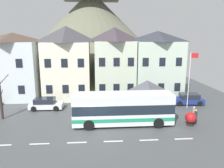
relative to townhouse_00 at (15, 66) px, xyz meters
The scene contains 17 objects.
ground_plane 17.17m from the townhouse_00, 47.71° to the right, with size 40.00×60.00×0.07m.
townhouse_00 is the anchor object (origin of this frame).
townhouse_01 7.33m from the townhouse_00, ahead, with size 6.22×5.48×9.96m.
townhouse_02 13.95m from the townhouse_00, ahead, with size 5.61×6.63×9.84m.
townhouse_03 19.99m from the townhouse_00, ahead, with size 6.68×5.26×9.32m.
hilltop_castle 19.97m from the townhouse_00, 56.88° to the left, with size 37.01×37.01×26.98m.
transit_bus 17.92m from the townhouse_00, 38.51° to the right, with size 9.71×2.62×3.15m.
bus_shelter 18.66m from the townhouse_00, 23.53° to the right, with size 3.60×3.60×3.70m.
parked_car_00 8.64m from the townhouse_00, 47.15° to the right, with size 3.89×1.96×1.35m.
parked_car_02 23.92m from the townhouse_00, 12.09° to the right, with size 3.93×2.19×1.37m.
pedestrian_00 24.26m from the townhouse_00, 29.06° to the right, with size 0.34×0.33×1.56m.
pedestrian_01 24.01m from the townhouse_00, 26.79° to the right, with size 0.38×0.30×1.56m.
pedestrian_02 20.65m from the townhouse_00, 26.01° to the right, with size 0.35×0.39×1.44m.
public_bench 17.73m from the townhouse_00, 18.08° to the right, with size 1.42×0.48×0.87m.
flagpole 23.35m from the townhouse_00, 15.82° to the right, with size 0.95×0.10×6.70m.
harbour_buoy 23.85m from the townhouse_00, 29.92° to the right, with size 1.09×1.09×1.34m.
bare_tree_00 8.96m from the townhouse_00, 81.22° to the right, with size 1.89×2.05×4.64m.
Camera 1 is at (0.16, -18.74, 8.40)m, focal length 34.73 mm.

